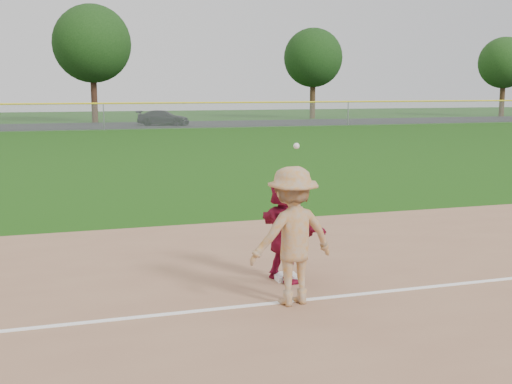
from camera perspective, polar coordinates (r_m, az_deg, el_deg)
name	(u,v)px	position (r m, az deg, el deg)	size (l,w,h in m)	color
ground	(284,286)	(10.42, 2.47, -8.35)	(160.00, 160.00, 0.00)	#1A480D
foul_line	(302,300)	(9.70, 4.08, -9.57)	(60.00, 0.10, 0.01)	white
parking_asphalt	(99,126)	(55.53, -13.78, 5.75)	(120.00, 10.00, 0.01)	black
first_base	(286,277)	(10.70, 2.66, -7.52)	(0.37, 0.37, 0.08)	white
base_runner	(285,229)	(10.44, 2.62, -3.32)	(1.59, 0.51, 1.72)	maroon
car_right	(163,118)	(54.85, -8.24, 6.54)	(1.77, 4.36, 1.27)	black
first_base_play	(292,236)	(9.31, 3.25, -3.91)	(1.41, 1.04, 2.31)	gray
outfield_fence	(103,104)	(49.47, -13.43, 7.63)	(110.00, 0.12, 110.00)	#999EA0
tree_2	(92,44)	(61.06, -14.37, 12.65)	(7.00, 7.00, 10.58)	#321C12
tree_3	(313,58)	(67.19, 5.10, 11.79)	(6.00, 6.00, 9.19)	#372614
tree_4	(504,63)	(76.91, 21.20, 10.65)	(5.60, 5.60, 8.67)	#382514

